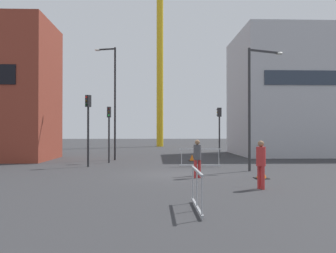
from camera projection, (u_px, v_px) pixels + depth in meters
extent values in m
plane|color=#333335|center=(174.00, 175.00, 17.68)|extent=(160.00, 160.00, 0.00)
cube|color=black|center=(7.00, 74.00, 23.60)|extent=(1.10, 0.06, 1.30)
cube|color=#B7B7BC|center=(310.00, 95.00, 32.59)|extent=(13.09, 9.25, 10.59)
cube|color=#2D3847|center=(336.00, 78.00, 27.94)|extent=(11.00, 0.08, 1.10)
cylinder|color=gold|center=(160.00, 46.00, 49.60)|extent=(0.90, 0.90, 27.27)
cylinder|color=#232326|center=(115.00, 104.00, 26.52)|extent=(0.14, 0.14, 8.16)
cube|color=#232326|center=(106.00, 49.00, 26.72)|extent=(1.32, 0.45, 0.10)
ellipsoid|color=silver|center=(98.00, 50.00, 26.87)|extent=(0.44, 0.24, 0.16)
cylinder|color=#2D2D30|center=(249.00, 109.00, 19.26)|extent=(0.14, 0.14, 6.47)
cube|color=#2D2D30|center=(264.00, 51.00, 19.70)|extent=(1.89, 0.83, 0.10)
ellipsoid|color=silver|center=(279.00, 53.00, 20.10)|extent=(0.44, 0.24, 0.16)
cylinder|color=#232326|center=(88.00, 137.00, 21.53)|extent=(0.12, 0.12, 3.51)
cube|color=#232326|center=(88.00, 101.00, 21.56)|extent=(0.35, 0.36, 0.70)
sphere|color=red|center=(86.00, 97.00, 21.40)|extent=(0.11, 0.11, 0.11)
sphere|color=#3C2905|center=(86.00, 101.00, 21.40)|extent=(0.11, 0.11, 0.11)
sphere|color=#07330F|center=(86.00, 105.00, 21.40)|extent=(0.11, 0.11, 0.11)
cylinder|color=#2D2D30|center=(219.00, 137.00, 28.68)|extent=(0.12, 0.12, 3.22)
cube|color=#2D2D30|center=(219.00, 112.00, 28.70)|extent=(0.36, 0.34, 0.70)
sphere|color=#390605|center=(217.00, 109.00, 28.78)|extent=(0.11, 0.11, 0.11)
sphere|color=#F2A514|center=(217.00, 112.00, 28.78)|extent=(0.11, 0.11, 0.11)
sphere|color=#07330F|center=(217.00, 115.00, 28.78)|extent=(0.11, 0.11, 0.11)
cylinder|color=#2D2D30|center=(109.00, 140.00, 24.19)|extent=(0.12, 0.12, 3.00)
cube|color=#2D2D30|center=(109.00, 112.00, 24.21)|extent=(0.25, 0.29, 0.70)
sphere|color=#390605|center=(109.00, 109.00, 24.04)|extent=(0.11, 0.11, 0.11)
sphere|color=#3C2905|center=(109.00, 112.00, 24.03)|extent=(0.11, 0.11, 0.11)
sphere|color=green|center=(109.00, 115.00, 24.03)|extent=(0.11, 0.11, 0.11)
cylinder|color=red|center=(263.00, 178.00, 13.17)|extent=(0.14, 0.14, 0.83)
cylinder|color=red|center=(259.00, 177.00, 13.36)|extent=(0.14, 0.14, 0.83)
cylinder|color=red|center=(261.00, 156.00, 13.27)|extent=(0.34, 0.34, 0.70)
sphere|color=#8C6647|center=(261.00, 144.00, 13.28)|extent=(0.23, 0.23, 0.23)
cylinder|color=red|center=(195.00, 169.00, 16.37)|extent=(0.14, 0.14, 0.81)
cylinder|color=red|center=(199.00, 169.00, 16.46)|extent=(0.14, 0.14, 0.81)
cylinder|color=#4C4C51|center=(197.00, 152.00, 16.42)|extent=(0.34, 0.34, 0.68)
sphere|color=#8C6647|center=(197.00, 142.00, 16.43)|extent=(0.22, 0.22, 0.22)
cube|color=#B2B5BA|center=(200.00, 149.00, 21.52)|extent=(2.42, 0.30, 0.06)
cube|color=#B2B5BA|center=(200.00, 165.00, 21.51)|extent=(2.42, 0.30, 0.06)
cylinder|color=#B2B5BA|center=(182.00, 158.00, 21.58)|extent=(0.04, 0.04, 1.05)
cylinder|color=#B2B5BA|center=(200.00, 158.00, 21.51)|extent=(0.04, 0.04, 1.05)
cylinder|color=#B2B5BA|center=(219.00, 158.00, 21.44)|extent=(0.04, 0.04, 1.05)
cube|color=#9EA0A5|center=(261.00, 146.00, 26.29)|extent=(0.14, 2.27, 0.06)
cube|color=#9EA0A5|center=(261.00, 159.00, 26.27)|extent=(0.14, 2.27, 0.06)
cylinder|color=#9EA0A5|center=(264.00, 154.00, 25.26)|extent=(0.04, 0.04, 1.05)
cylinder|color=#9EA0A5|center=(261.00, 153.00, 26.28)|extent=(0.04, 0.04, 1.05)
cylinder|color=#9EA0A5|center=(257.00, 152.00, 27.30)|extent=(0.04, 0.04, 1.05)
cube|color=#9EA0A5|center=(197.00, 171.00, 9.71)|extent=(0.06, 2.31, 0.06)
cube|color=#9EA0A5|center=(197.00, 207.00, 9.70)|extent=(0.06, 2.31, 0.06)
cylinder|color=#9EA0A5|center=(202.00, 198.00, 8.67)|extent=(0.04, 0.04, 1.05)
cylinder|color=#9EA0A5|center=(197.00, 191.00, 9.71)|extent=(0.04, 0.04, 1.05)
cylinder|color=#9EA0A5|center=(193.00, 185.00, 10.75)|extent=(0.04, 0.04, 1.05)
cube|color=black|center=(192.00, 161.00, 25.67)|extent=(0.46, 0.46, 0.03)
cone|color=orange|center=(192.00, 158.00, 25.67)|extent=(0.36, 0.36, 0.47)
cube|color=black|center=(261.00, 178.00, 16.20)|extent=(0.60, 0.60, 0.03)
cone|color=#E55B0F|center=(261.00, 172.00, 16.21)|extent=(0.46, 0.46, 0.60)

